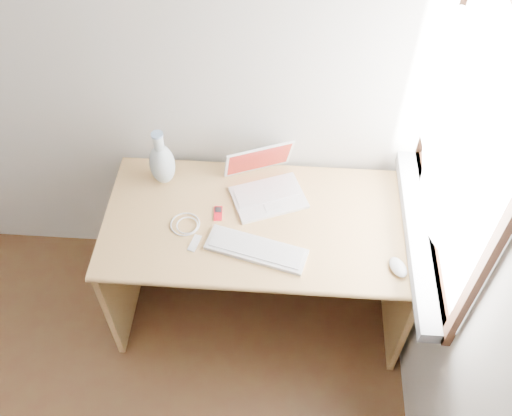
# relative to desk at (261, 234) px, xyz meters

# --- Properties ---
(back_wall) EXTENTS (3.50, 0.04, 2.60)m
(back_wall) POSITION_rel_desk_xyz_m (-1.03, 0.29, 0.79)
(back_wall) COLOR silver
(back_wall) RESTS_ON floor
(window) EXTENTS (0.11, 0.99, 1.10)m
(window) POSITION_rel_desk_xyz_m (0.69, -0.16, 0.76)
(window) COLOR white
(window) RESTS_ON right_wall
(desk) EXTENTS (1.36, 0.68, 0.72)m
(desk) POSITION_rel_desk_xyz_m (0.00, 0.00, 0.00)
(desk) COLOR tan
(desk) RESTS_ON floor
(laptop) EXTENTS (0.37, 0.36, 0.21)m
(laptop) POSITION_rel_desk_xyz_m (0.03, 0.09, 0.25)
(laptop) COLOR white
(laptop) RESTS_ON desk
(external_keyboard) EXTENTS (0.44, 0.23, 0.02)m
(external_keyboard) POSITION_rel_desk_xyz_m (-0.00, -0.24, 0.22)
(external_keyboard) COLOR white
(external_keyboard) RESTS_ON desk
(mouse) EXTENTS (0.10, 0.12, 0.04)m
(mouse) POSITION_rel_desk_xyz_m (0.58, -0.30, 0.22)
(mouse) COLOR white
(mouse) RESTS_ON desk
(ipod) EXTENTS (0.04, 0.08, 0.01)m
(ipod) POSITION_rel_desk_xyz_m (-0.18, -0.06, 0.21)
(ipod) COLOR #A20B15
(ipod) RESTS_ON desk
(cable_coil) EXTENTS (0.16, 0.16, 0.01)m
(cable_coil) POSITION_rel_desk_xyz_m (-0.32, -0.13, 0.21)
(cable_coil) COLOR white
(cable_coil) RESTS_ON desk
(remote) EXTENTS (0.05, 0.09, 0.01)m
(remote) POSITION_rel_desk_xyz_m (-0.27, -0.23, 0.21)
(remote) COLOR white
(remote) RESTS_ON desk
(vase) EXTENTS (0.11, 0.11, 0.29)m
(vase) POSITION_rel_desk_xyz_m (-0.45, 0.12, 0.32)
(vase) COLOR silver
(vase) RESTS_ON desk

